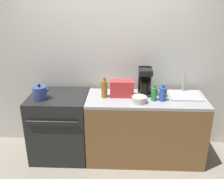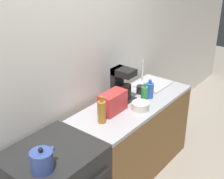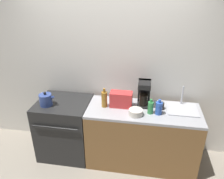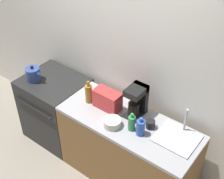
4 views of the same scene
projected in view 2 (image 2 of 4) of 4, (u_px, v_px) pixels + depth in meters
name	position (u px, v px, depth m)	size (l,w,h in m)	color
wall_back	(68.00, 73.00, 3.03)	(8.00, 0.05, 2.60)	silver
counter_block	(133.00, 137.00, 3.55)	(1.53, 0.62, 0.90)	brown
kettle	(42.00, 161.00, 2.31)	(0.22, 0.17, 0.20)	#33478C
toaster	(113.00, 102.00, 3.11)	(0.30, 0.15, 0.21)	red
coffee_maker	(122.00, 83.00, 3.36)	(0.17, 0.24, 0.35)	black
sink_tray	(151.00, 83.00, 3.77)	(0.40, 0.36, 0.28)	#B7B7BC
bottle_amber	(102.00, 112.00, 2.93)	(0.08, 0.08, 0.27)	#9E6B23
bottle_blue	(150.00, 90.00, 3.42)	(0.09, 0.09, 0.21)	#2D56B7
bottle_green	(144.00, 94.00, 3.34)	(0.07, 0.07, 0.21)	#338C47
cup_black	(140.00, 90.00, 3.53)	(0.09, 0.09, 0.09)	black
bowl	(140.00, 106.00, 3.19)	(0.18, 0.18, 0.08)	beige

